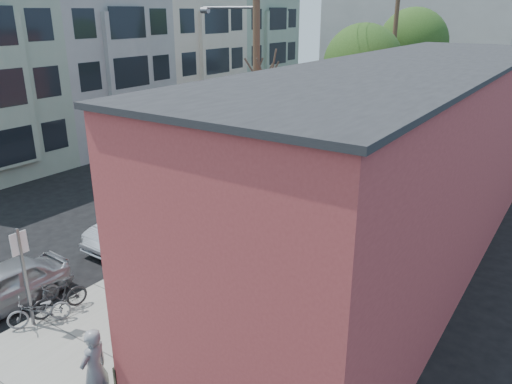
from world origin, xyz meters
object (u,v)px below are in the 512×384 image
Objects in this scene: patio_chair_a at (169,334)px; patio_chair_b at (161,332)px; car_0 at (0,288)px; car_2 at (236,178)px; cyclist at (162,251)px; patron_green at (198,290)px; car_1 at (144,221)px; parked_bike_b at (39,311)px; patron_grey at (95,370)px; tree_leafy_far at (413,43)px; parking_meter_near at (181,221)px; tree_bare at (259,154)px; bus at (345,101)px; parking_meter_far at (300,163)px; car_3 at (297,153)px; tree_leafy_mid at (363,64)px; sign_post at (24,269)px; parked_bike_a at (59,297)px; utility_pole_near at (255,81)px.

patio_chair_a is 1.00× the size of patio_chair_b.
car_0 is 11.26m from car_2.
patio_chair_a is 3.62m from cyclist.
patron_green is 0.41× the size of car_1.
parked_bike_b is (-3.42, -2.49, -0.53)m from patron_green.
patron_grey reaches higher than patio_chair_a.
car_2 is at bearing -96.48° from tree_leafy_far.
parking_meter_near is 1.41× the size of patio_chair_a.
patio_chair_b is 0.15× the size of car_2.
tree_bare is 3.01× the size of parked_bike_b.
parking_meter_far is at bearing -67.93° from bus.
parking_meter_near is 11.23m from car_3.
car_0 is at bearing -165.66° from patio_chair_a.
bus is (-3.04, 29.86, 0.76)m from car_0.
tree_leafy_far is 4.40× the size of cyclist.
bus is at bearing 168.85° from tree_leafy_far.
parking_meter_near is 4.50m from tree_bare.
cyclist is at bearing -60.79° from parking_meter_near.
car_0 is (-1.52, -5.93, -0.32)m from parking_meter_near.
cyclist is at bearing -88.37° from tree_leafy_far.
parking_meter_near is 8.68m from parking_meter_far.
tree_leafy_mid is at bearing -178.60° from patron_grey.
sign_post is 1.44m from parked_bike_a.
car_3 is (-0.12, 5.78, -0.21)m from car_2.
car_3 is 0.46× the size of bus.
patron_grey is at bearing -64.55° from patio_chair_b.
tree_bare reaches higher than patio_chair_a.
tree_bare is 1.05× the size of car_1.
cyclist is 8.06m from car_2.
parking_meter_near is 5.92m from parked_bike_b.
parking_meter_near is 0.32× the size of car_0.
utility_pole_near is 6.28× the size of parked_bike_a.
tree_leafy_far is at bearing 88.73° from utility_pole_near.
patio_chair_b is 3.49m from cyclist.
bus is at bearing 98.81° from car_0.
patron_grey is 1.21× the size of parked_bike_b.
patio_chair_a is 0.46× the size of patron_green.
parking_meter_far reaches higher than car_3.
tree_leafy_far is at bearing 85.73° from car_1.
bus is (-3.10, 18.60, 0.57)m from car_2.
car_0 is (-5.37, -1.18, 0.08)m from patio_chair_a.
cyclist is (1.27, -2.27, 0.09)m from parking_meter_near.
tree_leafy_mid is 4.57× the size of parked_bike_b.
tree_bare is at bearing 81.46° from car_0.
car_3 is at bearing 98.07° from parking_meter_near.
parking_meter_near is 0.17× the size of tree_leafy_mid.
utility_pole_near is 5.17× the size of patron_grey.
tree_bare is at bearing -83.03° from parking_meter_far.
parked_bike_a is at bearing -170.33° from patio_chair_a.
parking_meter_near is 23.46m from tree_leafy_far.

